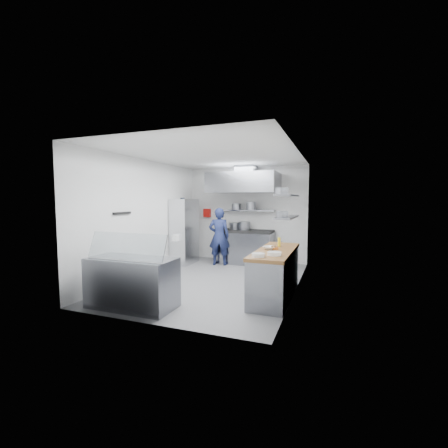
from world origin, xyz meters
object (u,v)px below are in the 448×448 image
at_px(chef, 219,236).
at_px(wire_rack, 185,231).
at_px(display_case, 132,283).
at_px(gas_range, 245,248).

height_order(chef, wire_rack, wire_rack).
height_order(wire_rack, display_case, wire_rack).
xyz_separation_m(wire_rack, display_case, (0.82, -3.46, -0.50)).
xyz_separation_m(chef, wire_rack, (-1.01, -0.15, 0.12)).
relative_size(gas_range, display_case, 1.07).
relative_size(chef, display_case, 1.07).
bearing_deg(chef, display_case, 72.68).
bearing_deg(chef, wire_rack, -5.95).
relative_size(chef, wire_rack, 0.87).
bearing_deg(wire_rack, gas_range, 21.47).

